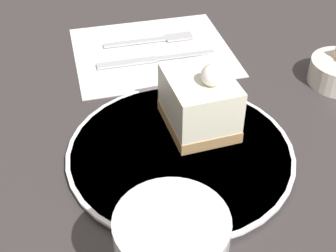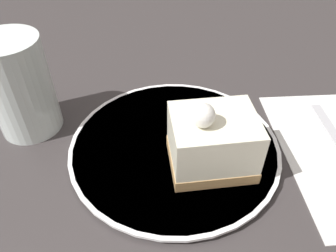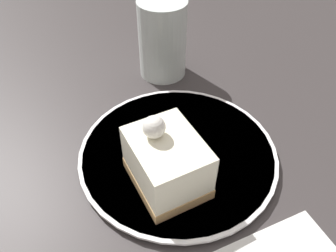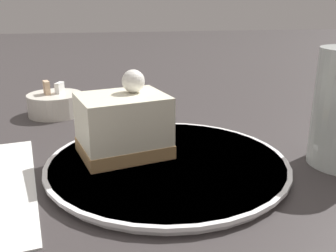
# 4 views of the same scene
# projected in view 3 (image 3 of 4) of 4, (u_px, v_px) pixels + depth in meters

# --- Properties ---
(ground_plane) EXTENTS (4.00, 4.00, 0.00)m
(ground_plane) POSITION_uv_depth(u_px,v_px,m) (147.00, 144.00, 0.48)
(ground_plane) COLOR #383333
(plate) EXTENTS (0.27, 0.27, 0.01)m
(plate) POSITION_uv_depth(u_px,v_px,m) (178.00, 153.00, 0.46)
(plate) COLOR white
(plate) RESTS_ON ground_plane
(cake_slice) EXTENTS (0.11, 0.10, 0.10)m
(cake_slice) POSITION_uv_depth(u_px,v_px,m) (166.00, 162.00, 0.39)
(cake_slice) COLOR #AD8451
(cake_slice) RESTS_ON plate
(drinking_glass) EXTENTS (0.08, 0.08, 0.13)m
(drinking_glass) POSITION_uv_depth(u_px,v_px,m) (163.00, 39.00, 0.56)
(drinking_glass) COLOR silver
(drinking_glass) RESTS_ON ground_plane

